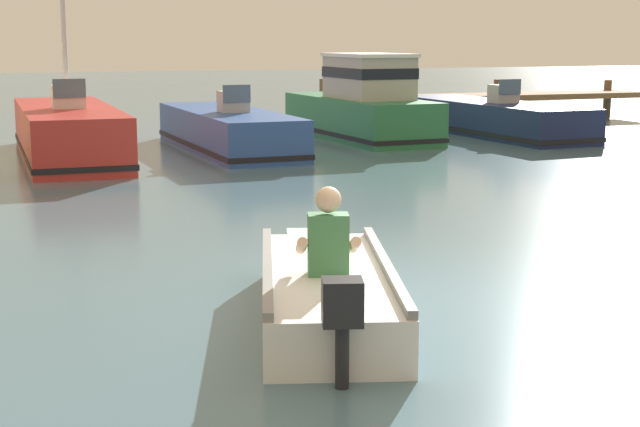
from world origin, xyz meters
The scene contains 7 objects.
ground_plane centered at (0.00, 0.00, 0.00)m, with size 120.00×120.00×0.00m, color slate.
wooden_dock centered at (9.63, 16.67, 0.70)m, with size 10.06×1.64×1.26m.
rowboat_with_person centered at (-1.28, -0.20, 0.25)m, with size 1.93×3.68×1.19m.
moored_boat_red centered at (-2.33, 12.03, 0.50)m, with size 1.81×6.49×4.12m.
moored_boat_blue centered at (1.03, 12.35, 0.40)m, with size 1.90×6.02×1.43m.
moored_boat_green centered at (4.61, 13.52, 0.76)m, with size 2.14×5.40×2.02m.
moored_boat_navy centered at (8.01, 13.37, 0.39)m, with size 2.24×6.55×1.40m.
Camera 1 is at (-4.06, -7.85, 2.42)m, focal length 54.41 mm.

